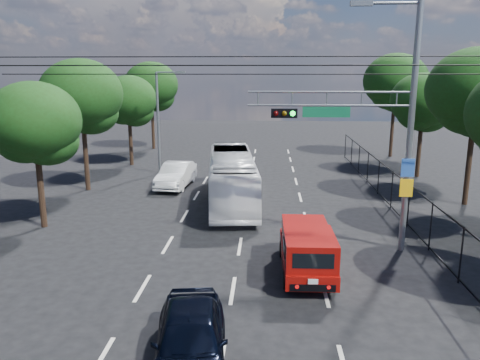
# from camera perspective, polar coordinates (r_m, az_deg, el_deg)

# --- Properties ---
(lane_markings) EXTENTS (6.12, 38.00, 0.01)m
(lane_markings) POSITION_cam_1_polar(r_m,az_deg,el_deg) (25.08, 0.79, -3.17)
(lane_markings) COLOR beige
(lane_markings) RESTS_ON ground
(signal_mast) EXTENTS (6.43, 0.39, 9.50)m
(signal_mast) POSITION_cam_1_polar(r_m,az_deg,el_deg) (18.63, 16.56, 7.13)
(signal_mast) COLOR slate
(signal_mast) RESTS_ON ground
(streetlight_left) EXTENTS (2.09, 0.22, 7.08)m
(streetlight_left) POSITION_cam_1_polar(r_m,az_deg,el_deg) (33.05, -9.68, 7.51)
(streetlight_left) COLOR slate
(streetlight_left) RESTS_ON ground
(utility_wires) EXTENTS (22.00, 5.04, 0.74)m
(utility_wires) POSITION_cam_1_polar(r_m,az_deg,el_deg) (18.94, 0.13, 13.77)
(utility_wires) COLOR black
(utility_wires) RESTS_ON ground
(fence_right) EXTENTS (0.06, 34.03, 2.00)m
(fence_right) POSITION_cam_1_polar(r_m,az_deg,el_deg) (23.93, 19.09, -2.13)
(fence_right) COLOR black
(fence_right) RESTS_ON ground
(tree_right_c) EXTENTS (5.10, 5.10, 8.29)m
(tree_right_c) POSITION_cam_1_polar(r_m,az_deg,el_deg) (27.34, 26.87, 8.99)
(tree_right_c) COLOR black
(tree_right_c) RESTS_ON ground
(tree_right_d) EXTENTS (4.32, 4.32, 7.02)m
(tree_right_d) POSITION_cam_1_polar(r_m,az_deg,el_deg) (33.79, 21.42, 8.48)
(tree_right_d) COLOR black
(tree_right_d) RESTS_ON ground
(tree_right_e) EXTENTS (5.28, 5.28, 8.58)m
(tree_right_e) POSITION_cam_1_polar(r_m,az_deg,el_deg) (41.48, 18.42, 10.86)
(tree_right_e) COLOR black
(tree_right_e) RESTS_ON ground
(tree_left_b) EXTENTS (4.08, 4.08, 6.63)m
(tree_left_b) POSITION_cam_1_polar(r_m,az_deg,el_deg) (22.68, -23.66, 5.85)
(tree_left_b) COLOR black
(tree_left_b) RESTS_ON ground
(tree_left_c) EXTENTS (4.80, 4.80, 7.80)m
(tree_left_c) POSITION_cam_1_polar(r_m,az_deg,el_deg) (29.23, -18.69, 9.19)
(tree_left_c) COLOR black
(tree_left_c) RESTS_ON ground
(tree_left_d) EXTENTS (4.20, 4.20, 6.83)m
(tree_left_d) POSITION_cam_1_polar(r_m,az_deg,el_deg) (36.69, -13.38, 9.08)
(tree_left_d) COLOR black
(tree_left_d) RESTS_ON ground
(tree_left_e) EXTENTS (4.92, 4.92, 7.99)m
(tree_left_e) POSITION_cam_1_polar(r_m,az_deg,el_deg) (44.42, -10.72, 10.86)
(tree_left_e) COLOR black
(tree_left_e) RESTS_ON ground
(red_pickup) EXTENTS (1.80, 4.69, 1.73)m
(red_pickup) POSITION_cam_1_polar(r_m,az_deg,el_deg) (16.80, 8.12, -8.24)
(red_pickup) COLOR black
(red_pickup) RESTS_ON ground
(navy_hatchback) EXTENTS (2.29, 4.54, 1.48)m
(navy_hatchback) POSITION_cam_1_polar(r_m,az_deg,el_deg) (11.85, -6.07, -18.75)
(navy_hatchback) COLOR black
(navy_hatchback) RESTS_ON ground
(white_bus) EXTENTS (3.39, 10.22, 2.79)m
(white_bus) POSITION_cam_1_polar(r_m,az_deg,el_deg) (25.43, -1.00, 0.29)
(white_bus) COLOR white
(white_bus) RESTS_ON ground
(white_van) EXTENTS (1.98, 4.69, 1.51)m
(white_van) POSITION_cam_1_polar(r_m,az_deg,el_deg) (29.41, -7.80, 0.62)
(white_van) COLOR white
(white_van) RESTS_ON ground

